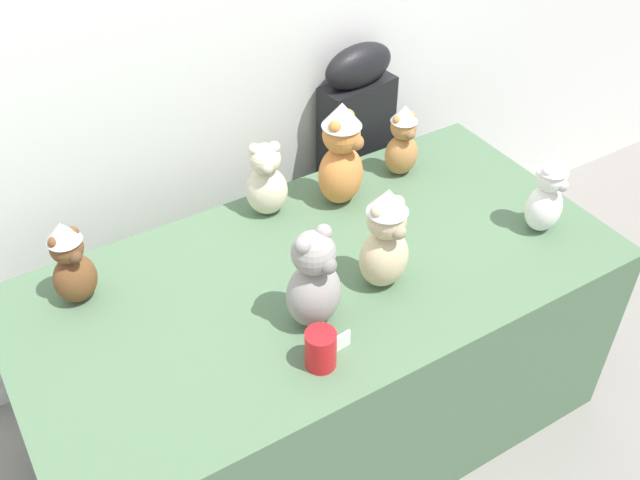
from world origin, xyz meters
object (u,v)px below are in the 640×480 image
teddy_bear_snow (547,193)px  party_cup_red (321,349)px  teddy_bear_cream (266,181)px  teddy_bear_ginger (341,155)px  instrument_case (355,173)px  teddy_bear_caramel (402,141)px  teddy_bear_sand (385,239)px  teddy_bear_ash (314,281)px  teddy_bear_chestnut (71,263)px  display_table (320,353)px

teddy_bear_snow → party_cup_red: size_ratio=2.49×
teddy_bear_cream → teddy_bear_ginger: size_ratio=0.72×
instrument_case → teddy_bear_cream: bearing=-161.3°
teddy_bear_caramel → party_cup_red: bearing=-138.4°
teddy_bear_caramel → teddy_bear_ginger: (-0.26, -0.02, 0.05)m
teddy_bear_sand → teddy_bear_ash: size_ratio=1.06×
teddy_bear_sand → teddy_bear_ginger: size_ratio=0.91×
teddy_bear_snow → teddy_bear_ginger: teddy_bear_ginger is taller
teddy_bear_chestnut → party_cup_red: (0.44, -0.55, -0.07)m
party_cup_red → teddy_bear_caramel: bearing=40.8°
teddy_bear_ash → instrument_case: bearing=36.1°
instrument_case → teddy_bear_chestnut: (-1.12, -0.31, 0.30)m
teddy_bear_sand → teddy_bear_cream: 0.47m
teddy_bear_caramel → teddy_bear_sand: bearing=-130.6°
teddy_bear_snow → teddy_bear_ginger: (-0.45, 0.44, 0.04)m
instrument_case → teddy_bear_ginger: (-0.26, -0.30, 0.35)m
teddy_bear_caramel → teddy_bear_snow: teddy_bear_snow is taller
teddy_bear_ginger → party_cup_red: bearing=-155.0°
teddy_bear_caramel → teddy_bear_ginger: 0.26m
teddy_bear_sand → teddy_bear_ash: bearing=-179.6°
instrument_case → teddy_bear_chestnut: bearing=-171.4°
teddy_bear_ginger → teddy_bear_ash: (-0.35, -0.42, -0.03)m
teddy_bear_snow → teddy_bear_sand: bearing=162.6°
display_table → teddy_bear_chestnut: size_ratio=6.60×
teddy_bear_snow → party_cup_red: teddy_bear_snow is taller
teddy_bear_chestnut → teddy_bear_ash: teddy_bear_ash is taller
party_cup_red → teddy_bear_chestnut: bearing=129.0°
teddy_bear_caramel → teddy_bear_chestnut: (-1.12, -0.03, 0.00)m
display_table → teddy_bear_snow: size_ratio=6.40×
instrument_case → teddy_bear_ginger: 0.53m
teddy_bear_ash → teddy_bear_caramel: bearing=22.5°
teddy_bear_ginger → teddy_bear_snow: bearing=-73.0°
instrument_case → teddy_bear_ash: bearing=-137.4°
instrument_case → party_cup_red: size_ratio=9.63×
teddy_bear_caramel → teddy_bear_ash: size_ratio=0.85×
teddy_bear_chestnut → teddy_bear_caramel: bearing=-14.6°
teddy_bear_sand → teddy_bear_snow: 0.56m
teddy_bear_cream → display_table: bearing=-71.2°
teddy_bear_caramel → teddy_bear_ginger: teddy_bear_ginger is taller
display_table → teddy_bear_sand: (0.13, -0.13, 0.51)m
teddy_bear_ash → party_cup_red: 0.18m
display_table → instrument_case: size_ratio=1.66×
instrument_case → teddy_bear_sand: 0.85m
instrument_case → teddy_bear_sand: instrument_case is taller
party_cup_red → teddy_bear_sand: bearing=28.5°
teddy_bear_sand → teddy_bear_ginger: bearing=68.7°
teddy_bear_caramel → teddy_bear_cream: (-0.49, 0.04, -0.01)m
teddy_bear_caramel → teddy_bear_ash: bearing=-143.2°
teddy_bear_cream → teddy_bear_ash: 0.50m
display_table → party_cup_red: 0.53m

